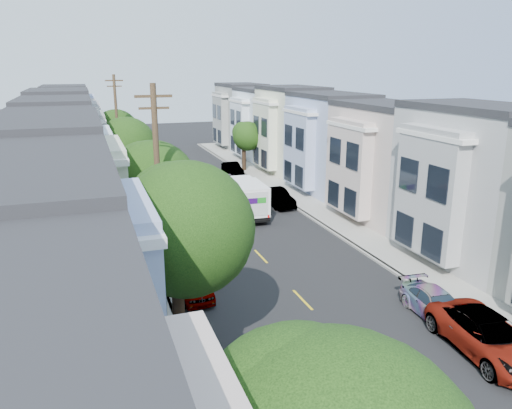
% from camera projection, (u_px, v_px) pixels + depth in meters
% --- Properties ---
extents(ground, '(160.00, 160.00, 0.00)m').
position_uv_depth(ground, '(303.00, 300.00, 23.92)').
color(ground, black).
rests_on(ground, ground).
extents(road_slab, '(12.00, 70.00, 0.02)m').
position_uv_depth(road_slab, '(221.00, 215.00, 37.59)').
color(road_slab, black).
rests_on(road_slab, ground).
extents(curb_left, '(0.30, 70.00, 0.15)m').
position_uv_depth(curb_left, '(139.00, 222.00, 35.68)').
color(curb_left, gray).
rests_on(curb_left, ground).
extents(curb_right, '(0.30, 70.00, 0.15)m').
position_uv_depth(curb_right, '(295.00, 207.00, 39.46)').
color(curb_right, gray).
rests_on(curb_right, ground).
extents(sidewalk_left, '(2.60, 70.00, 0.15)m').
position_uv_depth(sidewalk_left, '(121.00, 224.00, 35.27)').
color(sidewalk_left, gray).
rests_on(sidewalk_left, ground).
extents(sidewalk_right, '(2.60, 70.00, 0.15)m').
position_uv_depth(sidewalk_right, '(310.00, 206.00, 39.87)').
color(sidewalk_right, gray).
rests_on(sidewalk_right, ground).
extents(centerline, '(0.12, 70.00, 0.01)m').
position_uv_depth(centerline, '(221.00, 215.00, 37.59)').
color(centerline, gold).
rests_on(centerline, ground).
extents(townhouse_row_left, '(5.00, 70.00, 8.50)m').
position_uv_depth(townhouse_row_left, '(64.00, 230.00, 34.10)').
color(townhouse_row_left, beige).
rests_on(townhouse_row_left, ground).
extents(townhouse_row_right, '(5.00, 70.00, 8.50)m').
position_uv_depth(townhouse_row_right, '(352.00, 203.00, 41.08)').
color(townhouse_row_right, beige).
rests_on(townhouse_row_right, ground).
extents(tree_b, '(4.70, 4.70, 7.84)m').
position_uv_depth(tree_b, '(184.00, 230.00, 16.93)').
color(tree_b, black).
rests_on(tree_b, ground).
extents(tree_c, '(4.48, 4.48, 7.37)m').
position_uv_depth(tree_c, '(151.00, 185.00, 24.84)').
color(tree_c, black).
rests_on(tree_c, ground).
extents(tree_d, '(4.47, 4.47, 7.15)m').
position_uv_depth(tree_d, '(126.00, 146.00, 38.32)').
color(tree_d, black).
rests_on(tree_d, ground).
extents(tree_e, '(4.35, 4.35, 6.82)m').
position_uv_depth(tree_e, '(116.00, 132.00, 49.10)').
color(tree_e, black).
rests_on(tree_e, ground).
extents(tree_far_r, '(3.10, 3.10, 5.29)m').
position_uv_depth(tree_far_r, '(246.00, 137.00, 52.49)').
color(tree_far_r, black).
rests_on(tree_far_r, ground).
extents(utility_pole_near, '(1.60, 0.26, 10.00)m').
position_uv_depth(utility_pole_near, '(159.00, 197.00, 22.39)').
color(utility_pole_near, '#42301E').
rests_on(utility_pole_near, ground).
extents(utility_pole_far, '(1.60, 0.26, 10.00)m').
position_uv_depth(utility_pole_far, '(118.00, 130.00, 46.09)').
color(utility_pole_far, '#42301E').
rests_on(utility_pole_far, ground).
extents(fedex_truck, '(2.16, 5.60, 2.69)m').
position_uv_depth(fedex_truck, '(246.00, 197.00, 36.97)').
color(fedex_truck, white).
rests_on(fedex_truck, ground).
extents(lead_sedan, '(2.14, 4.48, 1.31)m').
position_uv_depth(lead_sedan, '(227.00, 186.00, 43.90)').
color(lead_sedan, black).
rests_on(lead_sedan, ground).
extents(parked_left_c, '(1.70, 3.99, 1.27)m').
position_uv_depth(parked_left_c, '(192.00, 284.00, 24.18)').
color(parked_left_c, '#ABABAB').
rests_on(parked_left_c, ground).
extents(parked_left_d, '(2.83, 5.57, 1.51)m').
position_uv_depth(parked_left_d, '(162.00, 225.00, 32.90)').
color(parked_left_d, black).
rests_on(parked_left_d, ground).
extents(parked_right_a, '(2.99, 5.68, 1.52)m').
position_uv_depth(parked_right_a, '(489.00, 336.00, 19.26)').
color(parked_right_a, slate).
rests_on(parked_right_a, ground).
extents(parked_right_b, '(2.01, 4.20, 1.23)m').
position_uv_depth(parked_right_b, '(437.00, 305.00, 22.08)').
color(parked_right_b, '#B1B1C4').
rests_on(parked_right_b, ground).
extents(parked_right_c, '(1.80, 4.33, 1.41)m').
position_uv_depth(parked_right_c, '(277.00, 198.00, 39.86)').
color(parked_right_c, black).
rests_on(parked_right_c, ground).
extents(parked_right_d, '(1.44, 3.83, 1.27)m').
position_uv_depth(parked_right_d, '(233.00, 169.00, 51.37)').
color(parked_right_d, black).
rests_on(parked_right_d, ground).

